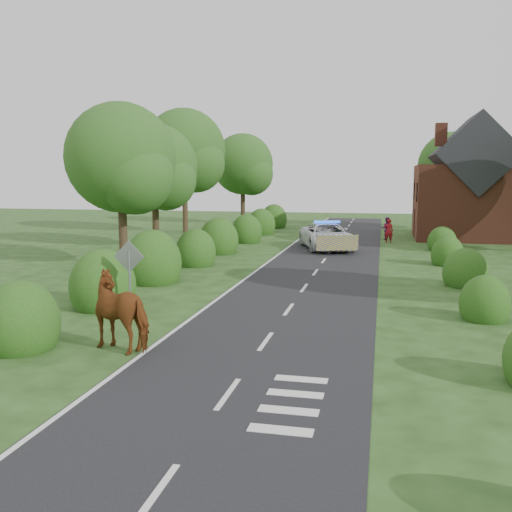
% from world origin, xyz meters
% --- Properties ---
extents(ground, '(120.00, 120.00, 0.00)m').
position_xyz_m(ground, '(0.00, 0.00, 0.00)').
color(ground, '#223D16').
extents(road, '(6.00, 70.00, 0.02)m').
position_xyz_m(road, '(0.00, 15.00, 0.01)').
color(road, black).
rests_on(road, ground).
extents(road_markings, '(4.96, 70.00, 0.01)m').
position_xyz_m(road_markings, '(-1.60, 12.93, 0.03)').
color(road_markings, white).
rests_on(road_markings, road).
extents(hedgerow_left, '(2.75, 50.41, 3.00)m').
position_xyz_m(hedgerow_left, '(-6.51, 11.69, 0.75)').
color(hedgerow_left, '#184914').
rests_on(hedgerow_left, ground).
extents(hedgerow_right, '(2.10, 45.78, 2.10)m').
position_xyz_m(hedgerow_right, '(6.60, 11.21, 0.55)').
color(hedgerow_right, '#184914').
rests_on(hedgerow_right, ground).
extents(tree_left_a, '(5.74, 5.60, 8.38)m').
position_xyz_m(tree_left_a, '(-9.75, 11.86, 5.34)').
color(tree_left_a, '#332316').
rests_on(tree_left_a, ground).
extents(tree_left_b, '(5.74, 5.60, 8.07)m').
position_xyz_m(tree_left_b, '(-11.25, 19.86, 5.04)').
color(tree_left_b, '#332316').
rests_on(tree_left_b, ground).
extents(tree_left_c, '(6.97, 6.80, 10.22)m').
position_xyz_m(tree_left_c, '(-12.70, 29.83, 6.53)').
color(tree_left_c, '#332316').
rests_on(tree_left_c, ground).
extents(tree_left_d, '(6.15, 6.00, 8.89)m').
position_xyz_m(tree_left_d, '(-10.23, 39.85, 5.64)').
color(tree_left_d, '#332316').
rests_on(tree_left_d, ground).
extents(tree_right_c, '(6.15, 6.00, 8.58)m').
position_xyz_m(tree_right_c, '(9.27, 37.85, 5.34)').
color(tree_right_c, '#332316').
rests_on(tree_right_c, ground).
extents(road_sign, '(1.06, 0.08, 2.53)m').
position_xyz_m(road_sign, '(-5.00, 2.00, 1.65)').
color(road_sign, gray).
rests_on(road_sign, ground).
extents(house, '(8.00, 7.40, 9.17)m').
position_xyz_m(house, '(9.49, 30.00, 3.79)').
color(house, brown).
rests_on(house, ground).
extents(cow, '(2.74, 1.96, 1.75)m').
position_xyz_m(cow, '(-3.61, -1.31, 0.87)').
color(cow, brown).
rests_on(cow, ground).
extents(police_van, '(4.44, 6.60, 1.83)m').
position_xyz_m(police_van, '(-0.36, 21.39, 0.84)').
color(police_van, silver).
rests_on(police_van, ground).
extents(pedestrian_red, '(0.65, 0.45, 1.71)m').
position_xyz_m(pedestrian_red, '(3.55, 25.86, 0.86)').
color(pedestrian_red, maroon).
rests_on(pedestrian_red, ground).
extents(pedestrian_purple, '(0.84, 0.67, 1.68)m').
position_xyz_m(pedestrian_purple, '(3.43, 27.81, 0.84)').
color(pedestrian_purple, '#521557').
rests_on(pedestrian_purple, ground).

